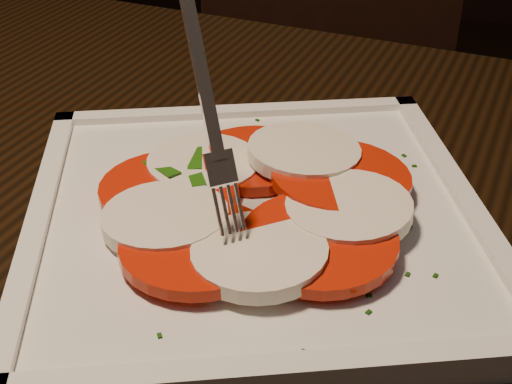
# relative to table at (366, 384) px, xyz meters

# --- Properties ---
(table) EXTENTS (1.29, 0.94, 0.75)m
(table) POSITION_rel_table_xyz_m (0.00, 0.00, 0.00)
(table) COLOR black
(table) RESTS_ON ground
(chair) EXTENTS (0.48, 0.48, 0.93)m
(chair) POSITION_rel_table_xyz_m (-0.17, 0.67, -0.12)
(chair) COLOR black
(chair) RESTS_ON ground
(plate) EXTENTS (0.40, 0.40, 0.01)m
(plate) POSITION_rel_table_xyz_m (-0.09, 0.03, 0.11)
(plate) COLOR white
(plate) RESTS_ON table
(caprese_salad) EXTENTS (0.24, 0.27, 0.03)m
(caprese_salad) POSITION_rel_table_xyz_m (-0.09, 0.03, 0.12)
(caprese_salad) COLOR red
(caprese_salad) RESTS_ON plate
(fork) EXTENTS (0.08, 0.08, 0.15)m
(fork) POSITION_rel_table_xyz_m (-0.12, 0.01, 0.21)
(fork) COLOR white
(fork) RESTS_ON caprese_salad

